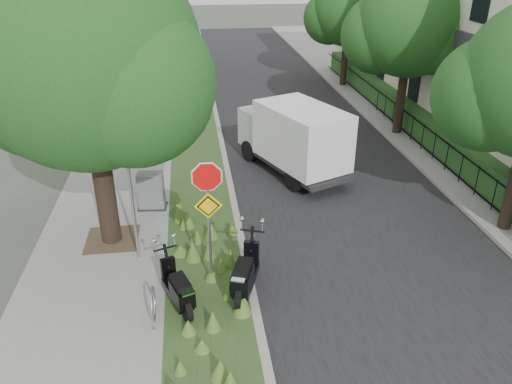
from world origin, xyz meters
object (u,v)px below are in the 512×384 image
scooter_near (179,292)px  box_truck (294,135)px  scooter_far (245,278)px  utility_cabinet (151,191)px  sign_assembly (208,199)px

scooter_near → box_truck: size_ratio=0.35×
scooter_far → box_truck: bearing=69.9°
scooter_far → box_truck: size_ratio=0.38×
scooter_far → utility_cabinet: utility_cabinet is taller
scooter_near → scooter_far: bearing=10.5°
scooter_near → box_truck: 8.19m
scooter_far → box_truck: (2.51, 6.83, 0.81)m
scooter_near → sign_assembly: bearing=50.2°
sign_assembly → utility_cabinet: sign_assembly is taller
sign_assembly → utility_cabinet: size_ratio=2.85×
sign_assembly → scooter_near: bearing=-129.8°
box_truck → scooter_far: bearing=-110.1°
scooter_far → utility_cabinet: bearing=116.9°
box_truck → scooter_near: bearing=-119.3°
box_truck → utility_cabinet: 5.37m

